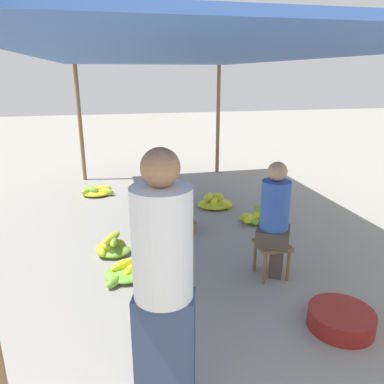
# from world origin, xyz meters

# --- Properties ---
(canopy_post_back_left) EXTENTS (0.08, 0.08, 2.31)m
(canopy_post_back_left) POSITION_xyz_m (-1.45, 6.80, 1.15)
(canopy_post_back_left) COLOR olive
(canopy_post_back_left) RESTS_ON ground
(canopy_post_back_right) EXTENTS (0.08, 0.08, 2.31)m
(canopy_post_back_right) POSITION_xyz_m (1.45, 6.80, 1.15)
(canopy_post_back_right) COLOR olive
(canopy_post_back_right) RESTS_ON ground
(canopy_tarp) EXTENTS (3.29, 6.90, 0.04)m
(canopy_tarp) POSITION_xyz_m (0.00, 3.55, 2.33)
(canopy_tarp) COLOR #33569E
(canopy_tarp) RESTS_ON canopy_post_front_left
(vendor_foreground) EXTENTS (0.46, 0.46, 1.75)m
(vendor_foreground) POSITION_xyz_m (-0.65, 0.93, 0.91)
(vendor_foreground) COLOR #384766
(vendor_foreground) RESTS_ON ground
(stool) EXTENTS (0.34, 0.34, 0.39)m
(stool) POSITION_xyz_m (0.73, 2.29, 0.32)
(stool) COLOR brown
(stool) RESTS_ON ground
(vendor_seated) EXTENTS (0.46, 0.46, 1.29)m
(vendor_seated) POSITION_xyz_m (0.75, 2.30, 0.67)
(vendor_seated) COLOR #4C4238
(vendor_seated) RESTS_ON ground
(basin_black) EXTENTS (0.57, 0.57, 0.17)m
(basin_black) POSITION_xyz_m (0.96, 1.33, 0.08)
(basin_black) COLOR maroon
(basin_black) RESTS_ON ground
(banana_pile_left_0) EXTENTS (0.50, 0.49, 0.18)m
(banana_pile_left_0) POSITION_xyz_m (-0.81, 2.60, 0.07)
(banana_pile_left_0) COLOR yellow
(banana_pile_left_0) RESTS_ON ground
(banana_pile_left_1) EXTENTS (0.44, 0.38, 0.28)m
(banana_pile_left_1) POSITION_xyz_m (-0.97, 3.19, 0.11)
(banana_pile_left_1) COLOR #C5D329
(banana_pile_left_1) RESTS_ON ground
(banana_pile_left_2) EXTENTS (0.63, 0.54, 0.19)m
(banana_pile_left_2) POSITION_xyz_m (-1.21, 5.69, 0.07)
(banana_pile_left_2) COLOR #7DB636
(banana_pile_left_2) RESTS_ON ground
(banana_pile_right_0) EXTENTS (0.66, 0.44, 0.27)m
(banana_pile_right_0) POSITION_xyz_m (1.19, 3.79, 0.09)
(banana_pile_right_0) COLOR yellow
(banana_pile_right_0) RESTS_ON ground
(banana_pile_right_1) EXTENTS (0.58, 0.54, 0.22)m
(banana_pile_right_1) POSITION_xyz_m (0.75, 4.56, 0.08)
(banana_pile_right_1) COLOR yellow
(banana_pile_right_1) RESTS_ON ground
(crate_near) EXTENTS (0.49, 0.49, 0.19)m
(crate_near) POSITION_xyz_m (-0.06, 3.76, 0.10)
(crate_near) COLOR #9E7A4C
(crate_near) RESTS_ON ground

